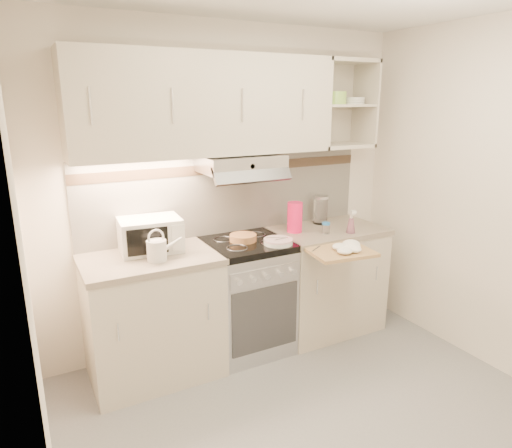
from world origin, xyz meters
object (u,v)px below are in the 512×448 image
microwave (150,235)px  plate_stack (278,241)px  cutting_board (339,251)px  pink_pitcher (295,217)px  watering_can (158,249)px  glass_jar (321,210)px  electric_range (247,296)px  spray_bottle (351,223)px

microwave → plate_stack: microwave is taller
microwave → cutting_board: (1.23, -0.56, -0.15)m
pink_pitcher → cutting_board: pink_pitcher is taller
watering_can → cutting_board: (1.24, -0.34, -0.11)m
pink_pitcher → glass_jar: pink_pitcher is taller
electric_range → watering_can: watering_can is taller
watering_can → plate_stack: (0.89, -0.07, -0.06)m
electric_range → spray_bottle: size_ratio=4.54×
watering_can → microwave: bearing=81.3°
electric_range → spray_bottle: bearing=-13.2°
microwave → spray_bottle: microwave is taller
glass_jar → spray_bottle: (0.05, -0.35, -0.04)m
electric_range → cutting_board: bearing=-40.5°
microwave → glass_jar: size_ratio=1.82×
watering_can → pink_pitcher: 1.18m
glass_jar → spray_bottle: glass_jar is taller
microwave → pink_pitcher: pink_pitcher is taller
glass_jar → spray_bottle: 0.36m
electric_range → cutting_board: 0.81m
plate_stack → pink_pitcher: bearing=37.5°
spray_bottle → pink_pitcher: bearing=170.4°
watering_can → glass_jar: bearing=4.3°
watering_can → glass_jar: size_ratio=1.06×
microwave → pink_pitcher: (1.16, -0.08, 0.00)m
pink_pitcher → spray_bottle: size_ratio=1.24×
glass_jar → plate_stack: bearing=-151.8°
microwave → spray_bottle: 1.57m
spray_bottle → cutting_board: 0.42m
electric_range → microwave: bearing=170.6°
microwave → plate_stack: size_ratio=2.04×
plate_stack → glass_jar: 0.71m
plate_stack → pink_pitcher: 0.38m
electric_range → spray_bottle: (0.84, -0.20, 0.53)m
electric_range → glass_jar: (0.79, 0.15, 0.57)m
microwave → watering_can: 0.23m
glass_jar → electric_range: bearing=-169.1°
pink_pitcher → microwave: bearing=168.1°
plate_stack → glass_jar: size_ratio=0.90×
watering_can → spray_bottle: watering_can is taller
watering_can → spray_bottle: 1.56m
plate_stack → cutting_board: bearing=-37.1°
watering_can → pink_pitcher: size_ratio=1.05×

